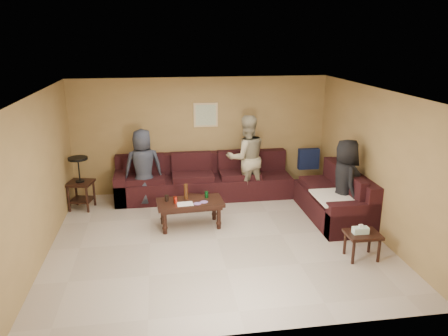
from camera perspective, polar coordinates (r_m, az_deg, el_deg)
name	(u,v)px	position (r m, az deg, el deg)	size (l,w,h in m)	color
room	(217,145)	(7.00, -0.98, 3.07)	(5.60, 5.50, 2.50)	#BBAD9E
sectional_sofa	(246,189)	(8.95, 2.93, -2.72)	(4.65, 2.90, 0.97)	black
coffee_table	(190,205)	(7.89, -4.47, -4.83)	(1.21, 0.67, 0.77)	black
end_table_left	(80,182)	(9.07, -18.27, -1.77)	(0.56, 0.56, 1.07)	black
side_table_right	(362,236)	(7.14, 17.60, -8.48)	(0.52, 0.43, 0.57)	black
waste_bin	(194,203)	(8.72, -4.00, -4.52)	(0.25, 0.25, 0.30)	black
wall_art	(206,115)	(9.41, -2.41, 6.94)	(0.52, 0.04, 0.52)	tan
person_left	(143,167)	(8.94, -10.49, 0.08)	(0.77, 0.50, 1.57)	#292D39
person_middle	(246,158)	(9.10, 2.94, 1.36)	(0.87, 0.68, 1.79)	tan
person_right	(345,182)	(8.18, 15.49, -1.81)	(0.78, 0.50, 1.59)	black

